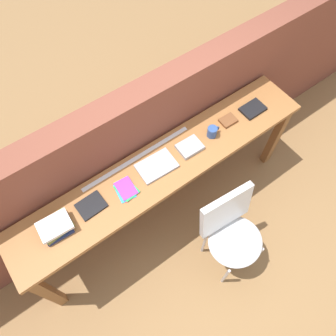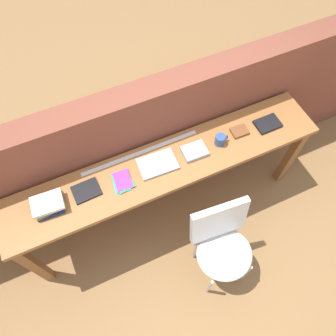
% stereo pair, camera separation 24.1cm
% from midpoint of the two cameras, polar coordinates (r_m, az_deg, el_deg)
% --- Properties ---
extents(ground_plane, '(40.00, 40.00, 0.00)m').
position_cam_midpoint_polar(ground_plane, '(3.15, 0.52, -11.51)').
color(ground_plane, olive).
extents(brick_wall_back, '(6.00, 0.20, 1.35)m').
position_cam_midpoint_polar(brick_wall_back, '(2.78, -7.24, 3.16)').
color(brick_wall_back, brown).
rests_on(brick_wall_back, ground).
extents(sideboard, '(2.50, 0.44, 0.88)m').
position_cam_midpoint_polar(sideboard, '(2.57, -3.33, -1.21)').
color(sideboard, '#996033').
rests_on(sideboard, ground).
extents(chair_white_moulded, '(0.48, 0.49, 0.89)m').
position_cam_midpoint_polar(chair_white_moulded, '(2.63, 8.45, -11.06)').
color(chair_white_moulded, silver).
rests_on(chair_white_moulded, ground).
extents(book_stack_leftmost, '(0.22, 0.18, 0.08)m').
position_cam_midpoint_polar(book_stack_leftmost, '(2.36, -21.83, -9.75)').
color(book_stack_leftmost, navy).
rests_on(book_stack_leftmost, sideboard).
extents(magazine_cycling, '(0.20, 0.16, 0.02)m').
position_cam_midpoint_polar(magazine_cycling, '(2.38, -16.10, -6.57)').
color(magazine_cycling, black).
rests_on(magazine_cycling, sideboard).
extents(pamphlet_pile_colourful, '(0.15, 0.19, 0.01)m').
position_cam_midpoint_polar(pamphlet_pile_colourful, '(2.37, -10.27, -3.96)').
color(pamphlet_pile_colourful, '#E5334C').
rests_on(pamphlet_pile_colourful, sideboard).
extents(book_open_centre, '(0.29, 0.20, 0.02)m').
position_cam_midpoint_polar(book_open_centre, '(2.43, -4.83, 0.11)').
color(book_open_centre, '#9E9EA3').
rests_on(book_open_centre, sideboard).
extents(book_grey_hardcover, '(0.19, 0.15, 0.03)m').
position_cam_midpoint_polar(book_grey_hardcover, '(2.50, 1.07, 3.45)').
color(book_grey_hardcover, '#9E9EA3').
rests_on(book_grey_hardcover, sideboard).
extents(mug, '(0.11, 0.08, 0.09)m').
position_cam_midpoint_polar(mug, '(2.56, 5.08, 6.10)').
color(mug, '#2D4C8C').
rests_on(mug, sideboard).
extents(leather_journal_brown, '(0.13, 0.10, 0.02)m').
position_cam_midpoint_polar(leather_journal_brown, '(2.68, 7.91, 8.00)').
color(leather_journal_brown, brown).
rests_on(leather_journal_brown, sideboard).
extents(book_repair_rightmost, '(0.20, 0.14, 0.02)m').
position_cam_midpoint_polar(book_repair_rightmost, '(2.79, 12.16, 9.84)').
color(book_repair_rightmost, black).
rests_on(book_repair_rightmost, sideboard).
extents(ruler_metal_back_edge, '(0.94, 0.03, 0.00)m').
position_cam_midpoint_polar(ruler_metal_back_edge, '(2.49, -8.19, 1.56)').
color(ruler_metal_back_edge, silver).
rests_on(ruler_metal_back_edge, sideboard).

